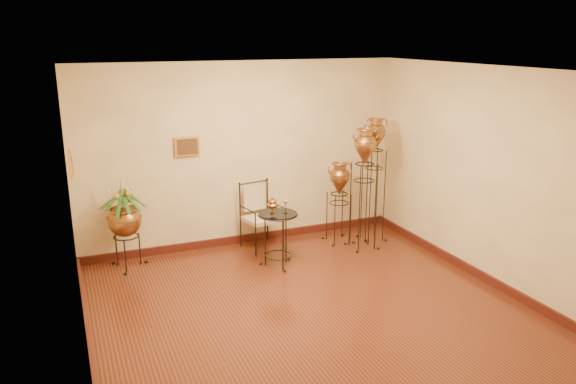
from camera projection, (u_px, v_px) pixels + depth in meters
name	position (u px, v px, depth m)	size (l,w,h in m)	color
ground	(310.00, 311.00, 6.66)	(5.00, 5.00, 0.00)	maroon
room_shell	(311.00, 169.00, 6.20)	(5.02, 5.02, 2.81)	beige
amphora_tall	(374.00, 178.00, 8.72)	(0.40, 0.40, 1.96)	black
amphora_mid	(364.00, 188.00, 8.40)	(0.53, 0.53, 1.87)	black
amphora_short	(339.00, 202.00, 8.73)	(0.49, 0.49, 1.30)	black
planter_urn	(124.00, 217.00, 7.70)	(0.77, 0.77, 1.35)	black
armchair	(262.00, 216.00, 8.50)	(0.66, 0.63, 1.01)	black
side_table	(278.00, 239.00, 7.85)	(0.61, 0.61, 0.99)	black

